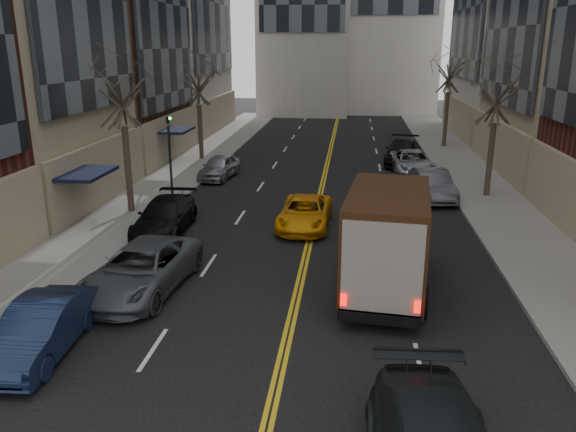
% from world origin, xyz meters
% --- Properties ---
extents(sidewalk_left, '(4.00, 66.00, 0.15)m').
position_xyz_m(sidewalk_left, '(-9.00, 27.00, 0.07)').
color(sidewalk_left, slate).
rests_on(sidewalk_left, ground).
extents(sidewalk_right, '(4.00, 66.00, 0.15)m').
position_xyz_m(sidewalk_right, '(9.00, 27.00, 0.07)').
color(sidewalk_right, slate).
rests_on(sidewalk_right, ground).
extents(tree_lf_mid, '(3.20, 3.20, 8.91)m').
position_xyz_m(tree_lf_mid, '(-8.80, 20.00, 6.60)').
color(tree_lf_mid, '#382D23').
rests_on(tree_lf_mid, sidewalk_left).
extents(tree_lf_far, '(3.20, 3.20, 8.12)m').
position_xyz_m(tree_lf_far, '(-8.80, 33.00, 6.02)').
color(tree_lf_far, '#382D23').
rests_on(tree_lf_far, sidewalk_left).
extents(tree_rt_mid, '(3.20, 3.20, 8.32)m').
position_xyz_m(tree_rt_mid, '(8.80, 25.00, 6.17)').
color(tree_rt_mid, '#382D23').
rests_on(tree_rt_mid, sidewalk_right).
extents(tree_rt_far, '(3.20, 3.20, 9.11)m').
position_xyz_m(tree_rt_far, '(8.80, 40.00, 6.74)').
color(tree_rt_far, '#382D23').
rests_on(tree_rt_far, sidewalk_right).
extents(traffic_signal, '(0.29, 0.26, 4.70)m').
position_xyz_m(traffic_signal, '(-7.39, 22.00, 2.82)').
color(traffic_signal, black).
rests_on(traffic_signal, sidewalk_left).
extents(ups_truck, '(3.14, 6.64, 3.52)m').
position_xyz_m(ups_truck, '(2.84, 12.49, 1.77)').
color(ups_truck, black).
rests_on(ups_truck, ground).
extents(taxi, '(2.31, 4.77, 1.31)m').
position_xyz_m(taxi, '(-0.36, 18.94, 0.65)').
color(taxi, orange).
rests_on(taxi, ground).
extents(pedestrian, '(0.65, 0.79, 1.86)m').
position_xyz_m(pedestrian, '(1.62, 12.77, 0.93)').
color(pedestrian, black).
rests_on(pedestrian, ground).
extents(parked_lf_b, '(1.74, 4.39, 1.42)m').
position_xyz_m(parked_lf_b, '(-6.30, 7.49, 0.71)').
color(parked_lf_b, '#111D37').
rests_on(parked_lf_b, ground).
extents(parked_lf_c, '(3.04, 5.69, 1.52)m').
position_xyz_m(parked_lf_c, '(-5.10, 11.57, 0.76)').
color(parked_lf_c, '#4E5156').
rests_on(parked_lf_c, ground).
extents(parked_lf_d, '(2.21, 5.02, 1.43)m').
position_xyz_m(parked_lf_d, '(-6.30, 17.55, 0.72)').
color(parked_lf_d, black).
rests_on(parked_lf_d, ground).
extents(parked_lf_e, '(2.11, 4.28, 1.40)m').
position_xyz_m(parked_lf_e, '(-6.30, 27.75, 0.70)').
color(parked_lf_e, '#93959A').
rests_on(parked_lf_e, ground).
extents(parked_rt_a, '(2.20, 4.77, 1.52)m').
position_xyz_m(parked_rt_a, '(5.88, 24.45, 0.76)').
color(parked_rt_a, '#484A4F').
rests_on(parked_rt_a, ground).
extents(parked_rt_b, '(2.76, 5.36, 1.45)m').
position_xyz_m(parked_rt_b, '(5.40, 30.37, 0.72)').
color(parked_rt_b, '#AFB3B7').
rests_on(parked_rt_b, ground).
extents(parked_rt_c, '(3.01, 5.88, 1.63)m').
position_xyz_m(parked_rt_c, '(5.10, 33.55, 0.82)').
color(parked_rt_c, black).
rests_on(parked_rt_c, ground).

